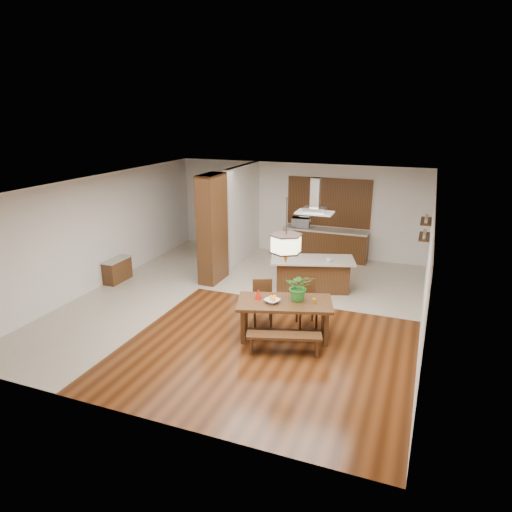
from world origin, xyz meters
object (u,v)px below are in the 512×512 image
at_px(fruit_bowl, 272,301).
at_px(range_hood, 315,196).
at_px(dining_chair_left, 263,303).
at_px(island_cup, 329,260).
at_px(dining_bench, 284,344).
at_px(foliage_plant, 299,287).
at_px(pendant_lantern, 286,231).
at_px(dining_chair_right, 307,304).
at_px(hallway_console, 117,270).
at_px(microwave, 301,222).
at_px(dining_table, 285,311).
at_px(kitchen_island, 312,274).

xyz_separation_m(fruit_bowl, range_hood, (0.11, 2.84, 1.64)).
bearing_deg(dining_chair_left, range_hood, 53.89).
bearing_deg(island_cup, dining_chair_left, -113.87).
xyz_separation_m(dining_bench, foliage_plant, (0.04, 0.81, 0.88)).
bearing_deg(pendant_lantern, range_hood, 92.26).
relative_size(dining_chair_right, island_cup, 7.70).
distance_m(hallway_console, dining_bench, 5.80).
bearing_deg(pendant_lantern, microwave, 102.47).
height_order(dining_table, dining_chair_left, dining_chair_left).
distance_m(hallway_console, dining_table, 5.41).
distance_m(dining_chair_right, island_cup, 1.92).
bearing_deg(range_hood, dining_table, -87.74).
distance_m(pendant_lantern, foliage_plant, 1.20).
height_order(hallway_console, dining_bench, hallway_console).
bearing_deg(fruit_bowl, pendant_lantern, 34.44).
relative_size(hallway_console, fruit_bowl, 2.98).
xyz_separation_m(range_hood, microwave, (-1.09, 2.71, -1.36)).
height_order(foliage_plant, range_hood, range_hood).
bearing_deg(island_cup, range_hood, 163.13).
distance_m(dining_chair_left, range_hood, 3.07).
bearing_deg(range_hood, foliage_plant, -82.15).
bearing_deg(dining_chair_left, foliage_plant, -39.56).
distance_m(foliage_plant, island_cup, 2.41).
height_order(foliage_plant, kitchen_island, foliage_plant).
bearing_deg(foliage_plant, dining_chair_left, 163.82).
height_order(dining_chair_left, kitchen_island, dining_chair_left).
bearing_deg(dining_table, dining_chair_right, 67.88).
height_order(hallway_console, foliage_plant, foliage_plant).
xyz_separation_m(hallway_console, dining_table, (5.21, -1.44, 0.26)).
distance_m(hallway_console, pendant_lantern, 5.74).
bearing_deg(dining_bench, kitchen_island, 95.27).
height_order(dining_bench, pendant_lantern, pendant_lantern).
xyz_separation_m(dining_chair_right, island_cup, (0.05, 1.87, 0.42)).
bearing_deg(range_hood, dining_chair_right, -79.05).
bearing_deg(microwave, dining_bench, -84.90).
bearing_deg(pendant_lantern, kitchen_island, 92.27).
relative_size(dining_chair_right, fruit_bowl, 3.34).
bearing_deg(pendant_lantern, hallway_console, 164.56).
bearing_deg(foliage_plant, range_hood, 97.85).
bearing_deg(dining_chair_left, kitchen_island, 53.87).
bearing_deg(dining_chair_left, hallway_console, 144.01).
height_order(kitchen_island, island_cup, island_cup).
xyz_separation_m(dining_bench, dining_chair_right, (0.08, 1.34, 0.29)).
relative_size(hallway_console, island_cup, 6.87).
bearing_deg(foliage_plant, dining_chair_right, 85.87).
height_order(fruit_bowl, kitchen_island, kitchen_island).
distance_m(dining_chair_right, kitchen_island, 2.04).
relative_size(dining_table, kitchen_island, 0.92).
bearing_deg(dining_chair_right, fruit_bowl, -149.00).
relative_size(foliage_plant, fruit_bowl, 1.98).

